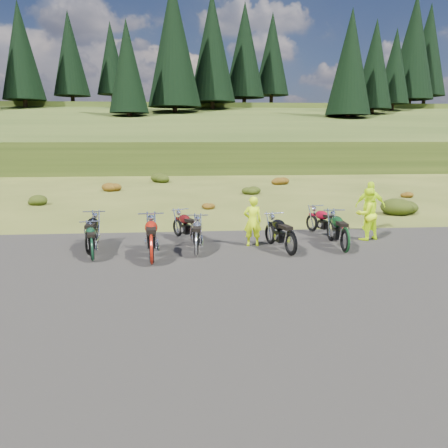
{
  "coord_description": "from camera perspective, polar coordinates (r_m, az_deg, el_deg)",
  "views": [
    {
      "loc": [
        -1.32,
        -11.71,
        3.46
      ],
      "look_at": [
        -0.23,
        1.31,
        0.83
      ],
      "focal_mm": 35.0,
      "sensor_mm": 36.0,
      "label": 1
    }
  ],
  "objects": [
    {
      "name": "person_right_b",
      "position": [
        17.03,
        18.55,
        2.15
      ],
      "size": [
        1.13,
        0.68,
        1.81
      ],
      "primitive_type": "imported",
      "rotation": [
        0.0,
        0.0,
        2.9
      ],
      "color": "#CBF50C",
      "rests_on": "ground"
    },
    {
      "name": "shrub_6",
      "position": [
        32.36,
        7.24,
        5.83
      ],
      "size": [
        1.3,
        1.3,
        0.77
      ],
      "primitive_type": "ellipsoid",
      "color": "#70330E",
      "rests_on": "ground"
    },
    {
      "name": "shrub_1",
      "position": [
        24.49,
        -23.32,
        3.04
      ],
      "size": [
        1.03,
        1.03,
        0.61
      ],
      "primitive_type": "ellipsoid",
      "color": "#20300C",
      "rests_on": "ground"
    },
    {
      "name": "conifer_28",
      "position": [
        81.19,
        21.42,
        18.62
      ],
      "size": [
        5.28,
        5.28,
        14.0
      ],
      "color": "black",
      "rests_on": "ground"
    },
    {
      "name": "conifer_25",
      "position": [
        88.56,
        6.31,
        21.18
      ],
      "size": [
        6.6,
        6.6,
        17.0
      ],
      "color": "black",
      "rests_on": "ground"
    },
    {
      "name": "conifer_21",
      "position": [
        62.85,
        -12.5,
        19.44
      ],
      "size": [
        5.28,
        5.28,
        14.0
      ],
      "color": "black",
      "rests_on": "ground"
    },
    {
      "name": "conifer_23",
      "position": [
        75.15,
        -1.54,
        22.11
      ],
      "size": [
        7.48,
        7.48,
        19.0
      ],
      "color": "black",
      "rests_on": "ground"
    },
    {
      "name": "conifer_18",
      "position": [
        80.09,
        -25.01,
        19.85
      ],
      "size": [
        6.6,
        6.6,
        17.0
      ],
      "color": "black",
      "rests_on": "ground"
    },
    {
      "name": "motorcycle_4",
      "position": [
        14.11,
        -3.71,
        -2.83
      ],
      "size": [
        1.48,
        2.06,
        1.04
      ],
      "primitive_type": null,
      "rotation": [
        0.0,
        0.0,
        2.04
      ],
      "color": "#4C0C0D",
      "rests_on": "ground"
    },
    {
      "name": "motorcycle_0",
      "position": [
        13.53,
        -17.15,
        -3.95
      ],
      "size": [
        0.81,
        2.18,
        1.13
      ],
      "primitive_type": null,
      "rotation": [
        0.0,
        0.0,
        1.61
      ],
      "color": "black",
      "rests_on": "ground"
    },
    {
      "name": "conifer_30",
      "position": [
        97.9,
        25.1,
        19.88
      ],
      "size": [
        7.48,
        7.48,
        19.0
      ],
      "color": "black",
      "rests_on": "ground"
    },
    {
      "name": "motorcycle_1",
      "position": [
        12.12,
        -9.37,
        -5.36
      ],
      "size": [
        0.96,
        2.4,
        1.23
      ],
      "primitive_type": null,
      "rotation": [
        0.0,
        0.0,
        1.65
      ],
      "color": "#9C180B",
      "rests_on": "ground"
    },
    {
      "name": "shrub_4",
      "position": [
        21.17,
        -2.26,
        2.59
      ],
      "size": [
        0.77,
        0.77,
        0.45
      ],
      "primitive_type": "ellipsoid",
      "color": "#70330E",
      "rests_on": "ground"
    },
    {
      "name": "conifer_24",
      "position": [
        81.71,
        2.72,
        21.72
      ],
      "size": [
        7.04,
        7.04,
        18.0
      ],
      "color": "black",
      "rests_on": "ground"
    },
    {
      "name": "hill_slope",
      "position": [
        61.82,
        -3.62,
        8.14
      ],
      "size": [
        300.0,
        45.97,
        9.37
      ],
      "primitive_type": null,
      "rotation": [
        0.14,
        0.0,
        0.0
      ],
      "color": "#2D3E14",
      "rests_on": "ground"
    },
    {
      "name": "conifer_19",
      "position": [
        84.23,
        -19.5,
        20.25
      ],
      "size": [
        6.16,
        6.16,
        16.0
      ],
      "color": "black",
      "rests_on": "ground"
    },
    {
      "name": "hill_plateau",
      "position": [
        121.76,
        -4.25,
        9.71
      ],
      "size": [
        300.0,
        90.0,
        9.17
      ],
      "primitive_type": "cube",
      "color": "#2D3E14",
      "rests_on": "ground"
    },
    {
      "name": "shrub_5",
      "position": [
        26.67,
        3.48,
        4.56
      ],
      "size": [
        1.03,
        1.03,
        0.61
      ],
      "primitive_type": "ellipsoid",
      "color": "#20300C",
      "rests_on": "ground"
    },
    {
      "name": "motorcycle_7",
      "position": [
        13.63,
        15.46,
        -3.74
      ],
      "size": [
        0.79,
        2.19,
        1.14
      ],
      "primitive_type": null,
      "rotation": [
        0.0,
        0.0,
        1.54
      ],
      "color": "black",
      "rests_on": "ground"
    },
    {
      "name": "shrub_7",
      "position": [
        21.34,
        22.08,
        2.46
      ],
      "size": [
        1.56,
        1.56,
        0.92
      ],
      "primitive_type": "ellipsoid",
      "color": "#20300C",
      "rests_on": "ground"
    },
    {
      "name": "conifer_29",
      "position": [
        89.79,
        23.52,
        20.42
      ],
      "size": [
        7.92,
        7.92,
        20.0
      ],
      "color": "black",
      "rests_on": "ground"
    },
    {
      "name": "conifer_26",
      "position": [
        65.44,
        16.16,
        19.66
      ],
      "size": [
        6.16,
        6.16,
        16.0
      ],
      "color": "black",
      "rests_on": "ground"
    },
    {
      "name": "motorcycle_5",
      "position": [
        12.97,
        8.67,
        -4.22
      ],
      "size": [
        1.2,
        2.22,
        1.11
      ],
      "primitive_type": null,
      "rotation": [
        0.0,
        0.0,
        1.82
      ],
      "color": "black",
      "rests_on": "ground"
    },
    {
      "name": "conifer_27",
      "position": [
        73.24,
        19.08,
        19.1
      ],
      "size": [
        5.72,
        5.72,
        15.0
      ],
      "color": "black",
      "rests_on": "ground"
    },
    {
      "name": "person_middle",
      "position": [
        13.82,
        3.75,
        0.23
      ],
      "size": [
        0.58,
        0.39,
        1.59
      ],
      "primitive_type": "imported",
      "rotation": [
        0.0,
        0.0,
        3.16
      ],
      "color": "#CBF50C",
      "rests_on": "ground"
    },
    {
      "name": "motorcycle_2",
      "position": [
        12.82,
        -16.76,
        -4.77
      ],
      "size": [
        1.04,
        1.95,
        0.97
      ],
      "primitive_type": null,
      "rotation": [
        0.0,
        0.0,
        1.81
      ],
      "color": "#0E341D",
      "rests_on": "ground"
    },
    {
      "name": "motorcycle_6",
      "position": [
        15.29,
        14.34,
        -2.06
      ],
      "size": [
        1.33,
        2.08,
        1.03
      ],
      "primitive_type": null,
      "rotation": [
        0.0,
        0.0,
        1.94
      ],
      "color": "maroon",
      "rests_on": "ground"
    },
    {
      "name": "conifer_20",
      "position": [
        88.92,
        -14.51,
        20.21
      ],
      "size": [
        5.72,
        5.72,
        15.0
      ],
      "color": "black",
      "rests_on": "ground"
    },
    {
      "name": "shrub_3",
      "position": [
        33.8,
        -8.19,
        6.17
      ],
      "size": [
        1.56,
        1.56,
        0.92
      ],
      "primitive_type": "ellipsoid",
      "color": "#20300C",
      "rests_on": "ground"
    },
    {
      "name": "conifer_22",
      "position": [
        69.02,
        -6.62,
        22.42
      ],
      "size": [
        7.92,
        7.92,
        20.0
      ],
      "color": "black",
      "rests_on": "ground"
    },
    {
      "name": "ground",
      "position": [
        12.28,
        1.58,
        -4.99
      ],
      "size": [
        300.0,
        300.0,
        0.0
      ],
      "primitive_type": "plane",
      "color": "#434B19",
      "rests_on": "ground"
    },
    {
      "name": "person_right_a",
      "position": [
        15.37,
        18.15,
        1.14
      ],
      "size": [
        1.02,
        0.91,
        1.76
      ],
      "primitive_type": "imported",
      "rotation": [
        0.0,
        0.0,
        3.47
      ],
      "color": "#CBF50C",
      "rests_on": "ground"
    },
    {
      "name": "shrub_8",
      "position": [
        27.36,
        22.52,
        3.72
      ],
      "size": [
        0.77,
        0.77,
        0.45
      ],
      "primitive_type": "ellipsoid",
      "color": "#70330E",
      "rests_on": "ground"
    },
    {
      "name": "motorcycle_3",
      "position": [
        12.75,
        -3.6,
        -4.38
      ],
      "size": [
        0.79,
        2.06,
        1.06
      ],
      "primitive_type": null,
      "rotation": [
        0.0,
        0.0,
        1.51
      ],
      "color": "#999A9D",
      "rests_on": "ground"
    },
    {
      "name": "gravel_pad",
      "position": [
        10.39,
        2.82,
        -8.08
      ],
      "size": [
        20.0,
        12.0,
        0.04
      ],
      "primitive_type": "cube",
      "color": "black",
      "rests_on": "ground"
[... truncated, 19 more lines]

